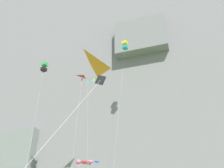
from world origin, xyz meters
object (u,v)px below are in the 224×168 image
kite_delta_high_left (83,82)px  kite_windsock_high_right (84,162)px  kite_banner_mid_center (95,92)px  kite_box_near_cliff (44,67)px  kite_box_far_left (125,46)px  kite_delta_low_center (109,79)px

kite_delta_high_left → kite_windsock_high_right: kite_delta_high_left is taller
kite_banner_mid_center → kite_delta_high_left: 2.73m
kite_box_near_cliff → kite_delta_high_left: bearing=11.5°
kite_delta_high_left → kite_box_far_left: size_ratio=0.75×
kite_banner_mid_center → kite_delta_high_left: size_ratio=1.00×
kite_delta_low_center → kite_box_near_cliff: 32.52m
kite_delta_low_center → kite_box_far_left: bearing=101.4°
kite_delta_high_left → kite_box_far_left: (6.36, 2.91, 8.32)m
kite_delta_high_left → kite_windsock_high_right: bearing=-49.7°
kite_delta_high_left → kite_box_near_cliff: bearing=-168.5°
kite_box_near_cliff → kite_banner_mid_center: bearing=13.5°
kite_delta_high_left → kite_banner_mid_center: bearing=20.7°
kite_windsock_high_right → kite_delta_low_center: (9.14, -18.74, -1.80)m
kite_delta_high_left → kite_box_far_left: 10.87m
kite_delta_low_center → kite_box_near_cliff: bearing=132.0°
kite_delta_low_center → kite_box_far_left: size_ratio=0.27×
kite_box_near_cliff → kite_box_far_left: bearing=18.1°
kite_delta_low_center → kite_banner_mid_center: bearing=113.2°
kite_box_near_cliff → kite_delta_low_center: bearing=-48.0°
kite_box_far_left → kite_delta_low_center: bearing=-78.6°
kite_windsock_high_right → kite_delta_high_left: bearing=130.3°
kite_delta_low_center → kite_box_near_cliff: kite_box_near_cliff is taller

